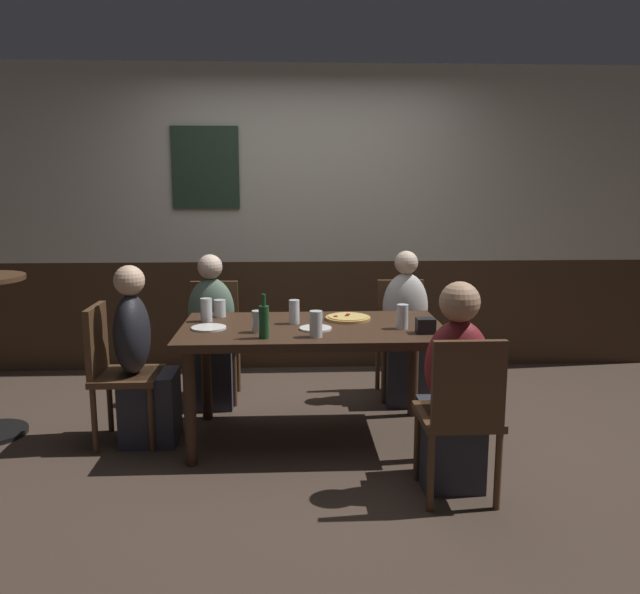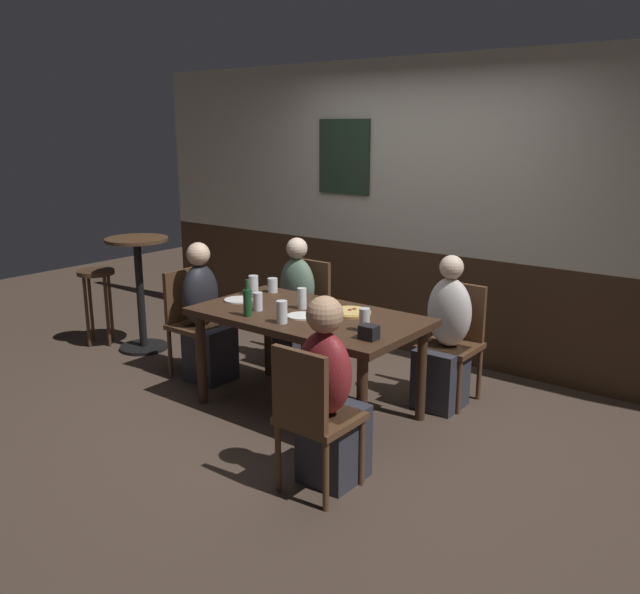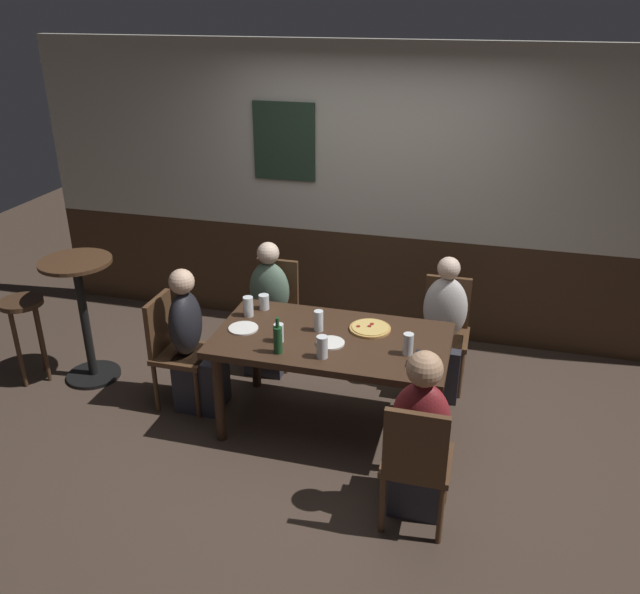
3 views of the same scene
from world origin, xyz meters
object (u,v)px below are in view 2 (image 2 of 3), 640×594
person_head_west (205,323)px  tumbler_water (254,286)px  side_bar_table (140,285)px  pint_glass_stout (258,303)px  pizza (350,312)px  beer_bottle_green (248,302)px  dining_table (308,325)px  person_right_far (445,344)px  condiment_caddy (369,332)px  beer_glass_half (273,286)px  plate_white_large (238,300)px  bar_stool (97,286)px  highball_clear (302,300)px  chair_right_near (312,412)px  pint_glass_pale (282,313)px  chair_left_far (306,305)px  person_right_near (330,405)px  plate_white_small (301,316)px  chair_right_far (455,336)px  chair_head_west (192,317)px  person_left_far (294,313)px  pint_glass_amber (364,321)px

person_head_west → tumbler_water: size_ratio=7.44×
side_bar_table → pint_glass_stout: bearing=-9.6°
person_head_west → pizza: 1.35m
person_head_west → beer_bottle_green: size_ratio=4.36×
dining_table → person_right_far: size_ratio=1.45×
dining_table → condiment_caddy: condiment_caddy is taller
condiment_caddy → beer_glass_half: bearing=157.3°
plate_white_large → bar_stool: size_ratio=0.30×
pizza → highball_clear: bearing=-163.4°
chair_right_near → condiment_caddy: size_ratio=8.00×
pint_glass_pale → pint_glass_stout: bearing=158.7°
person_head_west → beer_bottle_green: bearing=-21.4°
chair_left_far → pizza: bearing=-35.6°
person_head_west → pint_glass_stout: (0.74, -0.16, 0.32)m
highball_clear → person_head_west: bearing=-175.6°
chair_right_near → person_right_near: bearing=90.0°
dining_table → person_right_far: (0.72, 0.70, -0.19)m
pint_glass_pale → dining_table: bearing=91.7°
chair_left_far → beer_glass_half: size_ratio=7.67×
dining_table → plate_white_small: (0.01, -0.09, 0.09)m
highball_clear → pizza: bearing=16.6°
chair_right_near → plate_white_large: size_ratio=4.12×
chair_right_far → side_bar_table: side_bar_table is taller
chair_right_far → highball_clear: (-0.84, -0.79, 0.31)m
tumbler_water → chair_right_near: bearing=-36.3°
chair_head_west → highball_clear: size_ratio=5.75×
highball_clear → plate_white_small: size_ratio=0.77×
condiment_caddy → highball_clear: bearing=159.1°
chair_head_west → person_right_near: 2.08m
dining_table → highball_clear: bearing=147.2°
chair_right_near → chair_right_far: size_ratio=1.00×
highball_clear → condiment_caddy: bearing=-20.9°
chair_right_far → bar_stool: (-3.26, -0.87, 0.07)m
person_right_far → plate_white_large: 1.58m
person_right_far → side_bar_table: 2.87m
bar_stool → chair_left_far: bearing=25.6°
chair_head_west → tumbler_water: bearing=16.6°
chair_head_west → condiment_caddy: 1.94m
pizza → person_left_far: bearing=151.4°
person_head_west → plate_white_large: (0.43, -0.05, 0.27)m
condiment_caddy → side_bar_table: bearing=172.5°
pint_glass_pale → tumbler_water: (-0.69, 0.45, -0.00)m
plate_white_small → bar_stool: bearing=178.1°
beer_glass_half → beer_bottle_green: size_ratio=0.44×
pint_glass_amber → plate_white_small: (-0.53, 0.01, -0.06)m
person_head_west → pizza: bearing=7.7°
chair_right_far → person_head_west: person_head_west is taller
highball_clear → pint_glass_stout: (-0.22, -0.23, -0.01)m
pizza → pint_glass_pale: size_ratio=1.92×
person_left_far → highball_clear: 0.94m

